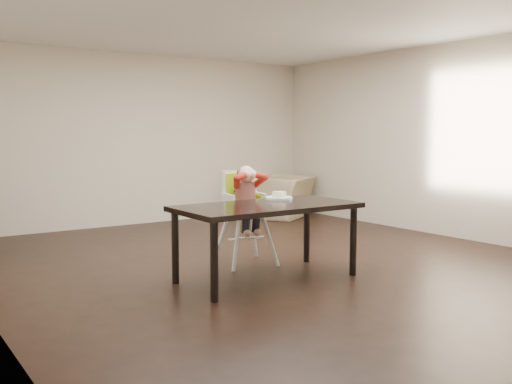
% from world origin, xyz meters
% --- Properties ---
extents(ground, '(7.00, 7.00, 0.00)m').
position_xyz_m(ground, '(0.00, 0.00, 0.00)').
color(ground, black).
rests_on(ground, ground).
extents(room_walls, '(6.02, 7.02, 2.71)m').
position_xyz_m(room_walls, '(0.00, 0.00, 1.86)').
color(room_walls, beige).
rests_on(room_walls, ground).
extents(dining_table, '(1.80, 0.90, 0.75)m').
position_xyz_m(dining_table, '(-0.49, -0.52, 0.67)').
color(dining_table, black).
rests_on(dining_table, ground).
extents(high_chair, '(0.51, 0.51, 1.09)m').
position_xyz_m(high_chair, '(-0.29, 0.19, 0.77)').
color(high_chair, white).
rests_on(high_chair, ground).
extents(plate, '(0.30, 0.30, 0.08)m').
position_xyz_m(plate, '(-0.14, -0.24, 0.78)').
color(plate, white).
rests_on(plate, dining_table).
extents(armchair, '(1.29, 1.16, 0.95)m').
position_xyz_m(armchair, '(2.20, 2.80, 0.47)').
color(armchair, tan).
rests_on(armchair, ground).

